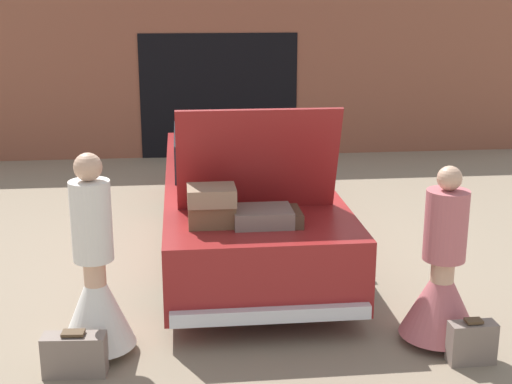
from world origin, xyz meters
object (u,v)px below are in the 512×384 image
Objects in this scene: person_left at (96,285)px; suitcase_beside_left_person at (75,355)px; car at (243,194)px; person_right at (442,282)px; suitcase_beside_right_person at (472,342)px.

suitcase_beside_left_person is (-0.15, -0.33, -0.44)m from person_left.
person_right is at bearing -61.60° from car.
car is at bearing 165.63° from person_left.
person_left reaches higher than suitcase_beside_right_person.
car reaches higher than person_right.
person_right is at bearing 109.69° from suitcase_beside_right_person.
suitcase_beside_left_person is 3.14m from suitcase_beside_right_person.
person_left is 1.10× the size of person_right.
suitcase_beside_right_person is at bearing 95.70° from person_left.
car is at bearing 25.49° from person_right.
person_left reaches higher than suitcase_beside_left_person.
suitcase_beside_right_person is (3.14, -0.15, 0.01)m from suitcase_beside_left_person.
person_right is at bearing 102.78° from person_left.
car is at bearing 61.26° from suitcase_beside_left_person.
person_left is 3.38× the size of suitcase_beside_left_person.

